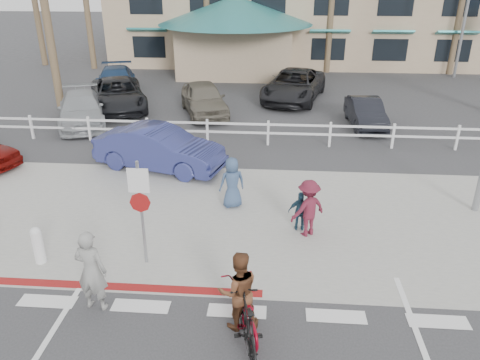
# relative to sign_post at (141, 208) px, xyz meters

# --- Properties ---
(ground) EXTENTS (140.00, 140.00, 0.00)m
(ground) POSITION_rel_sign_post_xyz_m (2.30, -2.20, -1.45)
(ground) COLOR #333335
(sidewalk_plaza) EXTENTS (22.00, 7.00, 0.01)m
(sidewalk_plaza) POSITION_rel_sign_post_xyz_m (2.30, 2.30, -1.44)
(sidewalk_plaza) COLOR gray
(sidewalk_plaza) RESTS_ON ground
(cross_street) EXTENTS (40.00, 5.00, 0.01)m
(cross_street) POSITION_rel_sign_post_xyz_m (2.30, 6.30, -1.45)
(cross_street) COLOR #333335
(cross_street) RESTS_ON ground
(parking_lot) EXTENTS (50.00, 16.00, 0.01)m
(parking_lot) POSITION_rel_sign_post_xyz_m (2.30, 15.80, -1.45)
(parking_lot) COLOR #333335
(parking_lot) RESTS_ON ground
(curb_red) EXTENTS (7.00, 0.25, 0.02)m
(curb_red) POSITION_rel_sign_post_xyz_m (-0.70, -1.00, -1.44)
(curb_red) COLOR maroon
(curb_red) RESTS_ON ground
(rail_fence) EXTENTS (29.40, 0.16, 1.00)m
(rail_fence) POSITION_rel_sign_post_xyz_m (2.80, 8.30, -0.95)
(rail_fence) COLOR silver
(rail_fence) RESTS_ON ground
(sign_post) EXTENTS (0.50, 0.10, 2.90)m
(sign_post) POSITION_rel_sign_post_xyz_m (0.00, 0.00, 0.00)
(sign_post) COLOR gray
(sign_post) RESTS_ON ground
(bollard_0) EXTENTS (0.26, 0.26, 0.95)m
(bollard_0) POSITION_rel_sign_post_xyz_m (-2.50, -0.20, -0.97)
(bollard_0) COLOR silver
(bollard_0) RESTS_ON ground
(bike_red) EXTENTS (1.20, 1.89, 0.94)m
(bike_red) POSITION_rel_sign_post_xyz_m (2.45, -2.03, -0.98)
(bike_red) COLOR maroon
(bike_red) RESTS_ON ground
(rider_red) EXTENTS (0.71, 0.51, 1.80)m
(rider_red) POSITION_rel_sign_post_xyz_m (-0.61, -1.67, -0.55)
(rider_red) COLOR gray
(rider_red) RESTS_ON ground
(bike_black) EXTENTS (0.90, 1.85, 1.07)m
(bike_black) POSITION_rel_sign_post_xyz_m (2.57, -2.56, -0.91)
(bike_black) COLOR black
(bike_black) RESTS_ON ground
(rider_black) EXTENTS (0.95, 0.82, 1.66)m
(rider_black) POSITION_rel_sign_post_xyz_m (2.36, -1.99, -0.62)
(rider_black) COLOR brown
(rider_black) RESTS_ON ground
(pedestrian_a) EXTENTS (1.15, 1.04, 1.55)m
(pedestrian_a) POSITION_rel_sign_post_xyz_m (3.87, 1.58, -0.67)
(pedestrian_a) COLOR maroon
(pedestrian_a) RESTS_ON ground
(pedestrian_child) EXTENTS (0.65, 0.28, 1.11)m
(pedestrian_child) POSITION_rel_sign_post_xyz_m (3.70, 1.80, -0.90)
(pedestrian_child) COLOR navy
(pedestrian_child) RESTS_ON ground
(pedestrian_b) EXTENTS (0.87, 0.72, 1.52)m
(pedestrian_b) POSITION_rel_sign_post_xyz_m (1.78, 3.02, -0.69)
(pedestrian_b) COLOR #33496C
(pedestrian_b) RESTS_ON ground
(car_white_sedan) EXTENTS (4.76, 2.78, 1.48)m
(car_white_sedan) POSITION_rel_sign_post_xyz_m (-0.97, 5.65, -0.71)
(car_white_sedan) COLOR navy
(car_white_sedan) RESTS_ON ground
(lot_car_0) EXTENTS (4.25, 5.84, 1.48)m
(lot_car_0) POSITION_rel_sign_post_xyz_m (-4.77, 12.91, -0.71)
(lot_car_0) COLOR black
(lot_car_0) RESTS_ON ground
(lot_car_1) EXTENTS (3.50, 5.07, 1.36)m
(lot_car_1) POSITION_rel_sign_post_xyz_m (-5.63, 10.41, -0.77)
(lot_car_1) COLOR #979B9F
(lot_car_1) RESTS_ON ground
(lot_car_2) EXTENTS (3.12, 4.77, 1.51)m
(lot_car_2) POSITION_rel_sign_post_xyz_m (-0.44, 12.37, -0.70)
(lot_car_2) COLOR #635D4F
(lot_car_2) RESTS_ON ground
(lot_car_3) EXTENTS (1.47, 3.74, 1.21)m
(lot_car_3) POSITION_rel_sign_post_xyz_m (6.91, 11.09, -0.84)
(lot_car_3) COLOR black
(lot_car_3) RESTS_ON ground
(lot_car_4) EXTENTS (3.26, 5.33, 1.44)m
(lot_car_4) POSITION_rel_sign_post_xyz_m (-5.82, 15.79, -0.73)
(lot_car_4) COLOR navy
(lot_car_4) RESTS_ON ground
(lot_car_5) EXTENTS (3.86, 6.06, 1.56)m
(lot_car_5) POSITION_rel_sign_post_xyz_m (3.88, 15.36, -0.67)
(lot_car_5) COLOR black
(lot_car_5) RESTS_ON ground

